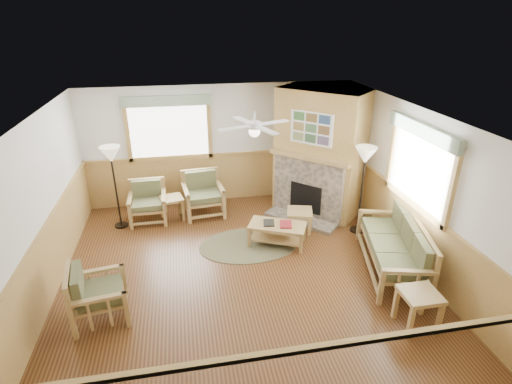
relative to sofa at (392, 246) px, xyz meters
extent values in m
cube|color=#512F16|center=(-2.55, 0.43, -0.47)|extent=(6.00, 6.00, 0.01)
cube|color=white|center=(-2.55, 0.43, 2.24)|extent=(6.00, 6.00, 0.01)
cube|color=silver|center=(-2.55, 3.43, 0.89)|extent=(6.00, 0.02, 2.70)
cube|color=silver|center=(-2.55, -2.57, 0.89)|extent=(6.00, 0.02, 2.70)
cube|color=silver|center=(-5.55, 0.43, 0.89)|extent=(0.02, 6.00, 2.70)
cube|color=silver|center=(0.45, 0.43, 0.89)|extent=(0.02, 6.00, 2.70)
cylinder|color=brown|center=(-2.28, 1.21, -0.46)|extent=(2.34, 2.34, 0.01)
cube|color=maroon|center=(-1.58, 1.11, -0.01)|extent=(0.28, 0.34, 0.03)
cube|color=black|center=(-1.88, 1.23, -0.01)|extent=(0.24, 0.30, 0.03)
camera|label=1|loc=(-3.36, -5.28, 3.62)|focal=28.00mm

